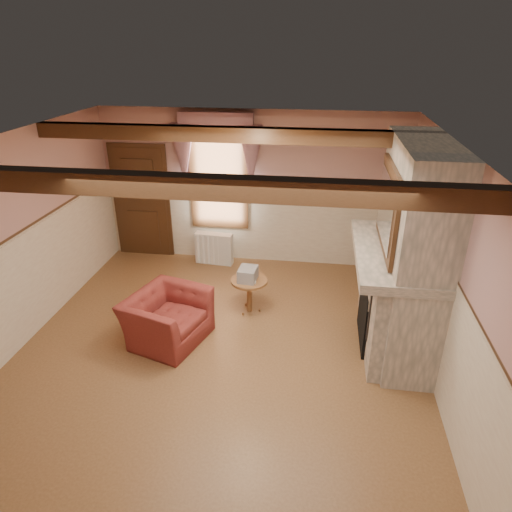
# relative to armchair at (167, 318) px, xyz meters

# --- Properties ---
(floor) EXTENTS (5.50, 6.00, 0.01)m
(floor) POSITION_rel_armchair_xyz_m (0.77, -0.22, -0.35)
(floor) COLOR brown
(floor) RESTS_ON ground
(ceiling) EXTENTS (5.50, 6.00, 0.01)m
(ceiling) POSITION_rel_armchair_xyz_m (0.77, -0.22, 2.45)
(ceiling) COLOR silver
(ceiling) RESTS_ON wall_back
(wall_back) EXTENTS (5.50, 0.02, 2.80)m
(wall_back) POSITION_rel_armchair_xyz_m (0.77, 2.78, 1.05)
(wall_back) COLOR tan
(wall_back) RESTS_ON floor
(wall_front) EXTENTS (5.50, 0.02, 2.80)m
(wall_front) POSITION_rel_armchair_xyz_m (0.77, -3.22, 1.05)
(wall_front) COLOR tan
(wall_front) RESTS_ON floor
(wall_left) EXTENTS (0.02, 6.00, 2.80)m
(wall_left) POSITION_rel_armchair_xyz_m (-1.98, -0.22, 1.05)
(wall_left) COLOR tan
(wall_left) RESTS_ON floor
(wall_right) EXTENTS (0.02, 6.00, 2.80)m
(wall_right) POSITION_rel_armchair_xyz_m (3.52, -0.22, 1.05)
(wall_right) COLOR tan
(wall_right) RESTS_ON floor
(wainscot) EXTENTS (5.50, 6.00, 1.50)m
(wainscot) POSITION_rel_armchair_xyz_m (0.77, -0.22, 0.40)
(wainscot) COLOR beige
(wainscot) RESTS_ON floor
(chair_rail) EXTENTS (5.50, 6.00, 0.08)m
(chair_rail) POSITION_rel_armchair_xyz_m (0.77, -0.22, 1.15)
(chair_rail) COLOR black
(chair_rail) RESTS_ON wainscot
(firebox) EXTENTS (0.20, 0.95, 0.90)m
(firebox) POSITION_rel_armchair_xyz_m (2.77, 0.38, 0.10)
(firebox) COLOR black
(firebox) RESTS_ON floor
(armchair) EXTENTS (1.22, 1.30, 0.70)m
(armchair) POSITION_rel_armchair_xyz_m (0.00, 0.00, 0.00)
(armchair) COLOR maroon
(armchair) RESTS_ON floor
(side_table) EXTENTS (0.60, 0.60, 0.55)m
(side_table) POSITION_rel_armchair_xyz_m (1.02, 0.90, -0.07)
(side_table) COLOR brown
(side_table) RESTS_ON floor
(book_stack) EXTENTS (0.29, 0.34, 0.20)m
(book_stack) POSITION_rel_armchair_xyz_m (1.00, 0.89, 0.30)
(book_stack) COLOR #B7AD8C
(book_stack) RESTS_ON side_table
(radiator) EXTENTS (0.71, 0.24, 0.60)m
(radiator) POSITION_rel_armchair_xyz_m (0.10, 2.48, -0.05)
(radiator) COLOR silver
(radiator) RESTS_ON floor
(bowl) EXTENTS (0.31, 0.31, 0.08)m
(bowl) POSITION_rel_armchair_xyz_m (3.02, 0.58, 1.11)
(bowl) COLOR brown
(bowl) RESTS_ON mantel
(mantel_clock) EXTENTS (0.14, 0.24, 0.20)m
(mantel_clock) POSITION_rel_armchair_xyz_m (3.02, 1.15, 1.17)
(mantel_clock) COLOR black
(mantel_clock) RESTS_ON mantel
(oil_lamp) EXTENTS (0.11, 0.11, 0.28)m
(oil_lamp) POSITION_rel_armchair_xyz_m (3.02, 0.94, 1.21)
(oil_lamp) COLOR #B48332
(oil_lamp) RESTS_ON mantel
(candle_red) EXTENTS (0.06, 0.06, 0.16)m
(candle_red) POSITION_rel_armchair_xyz_m (3.02, -0.16, 1.15)
(candle_red) COLOR #A51418
(candle_red) RESTS_ON mantel
(jar_yellow) EXTENTS (0.06, 0.06, 0.12)m
(jar_yellow) POSITION_rel_armchair_xyz_m (3.02, -0.15, 1.13)
(jar_yellow) COLOR yellow
(jar_yellow) RESTS_ON mantel
(fireplace) EXTENTS (0.85, 2.00, 2.80)m
(fireplace) POSITION_rel_armchair_xyz_m (3.20, 0.38, 1.05)
(fireplace) COLOR gray
(fireplace) RESTS_ON floor
(mantel) EXTENTS (1.05, 2.05, 0.12)m
(mantel) POSITION_rel_armchair_xyz_m (3.02, 0.38, 1.01)
(mantel) COLOR gray
(mantel) RESTS_ON fireplace
(overmantel_mirror) EXTENTS (0.06, 1.44, 1.04)m
(overmantel_mirror) POSITION_rel_armchair_xyz_m (2.83, 0.38, 1.62)
(overmantel_mirror) COLOR silver
(overmantel_mirror) RESTS_ON fireplace
(door) EXTENTS (1.10, 0.10, 2.10)m
(door) POSITION_rel_armchair_xyz_m (-1.33, 2.72, 0.70)
(door) COLOR black
(door) RESTS_ON floor
(window) EXTENTS (1.06, 0.08, 2.02)m
(window) POSITION_rel_armchair_xyz_m (0.17, 2.75, 1.30)
(window) COLOR white
(window) RESTS_ON wall_back
(window_drapes) EXTENTS (1.30, 0.14, 1.40)m
(window_drapes) POSITION_rel_armchair_xyz_m (0.17, 2.66, 1.90)
(window_drapes) COLOR gray
(window_drapes) RESTS_ON wall_back
(ceiling_beam_front) EXTENTS (5.50, 0.18, 0.20)m
(ceiling_beam_front) POSITION_rel_armchair_xyz_m (0.77, -1.42, 2.35)
(ceiling_beam_front) COLOR black
(ceiling_beam_front) RESTS_ON ceiling
(ceiling_beam_back) EXTENTS (5.50, 0.18, 0.20)m
(ceiling_beam_back) POSITION_rel_armchair_xyz_m (0.77, 0.98, 2.35)
(ceiling_beam_back) COLOR black
(ceiling_beam_back) RESTS_ON ceiling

